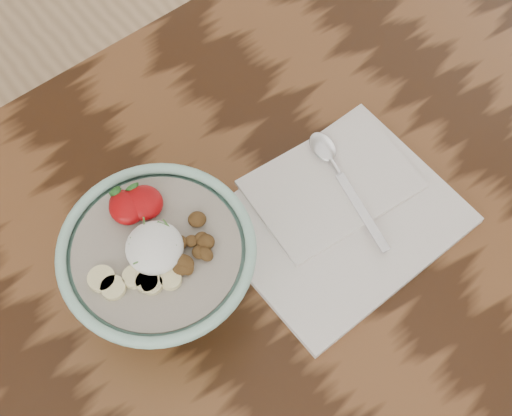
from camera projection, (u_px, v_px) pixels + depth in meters
The scene contains 4 objects.
table at pixel (242, 368), 86.92cm from camera, with size 160.00×90.00×75.00cm.
breakfast_bowl at pixel (161, 265), 75.59cm from camera, with size 20.39×20.39×13.74cm.
napkin at pixel (338, 213), 85.60cm from camera, with size 27.11×22.61×1.64cm.
spoon at pixel (332, 162), 87.29cm from camera, with size 5.77×17.94×0.94cm.
Camera 1 is at (-12.76, -19.18, 151.78)cm, focal length 50.00 mm.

